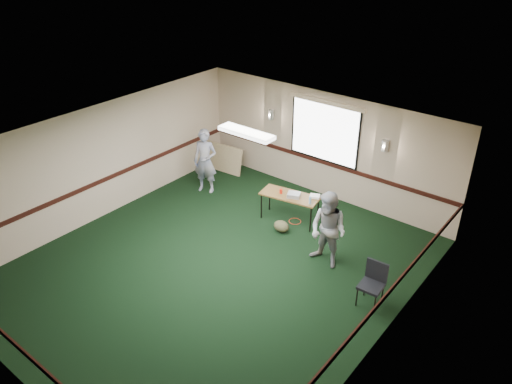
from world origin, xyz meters
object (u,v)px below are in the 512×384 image
Objects in this scene: conference_chair at (373,280)px; person_right at (328,230)px; folding_table at (290,197)px; projector at (294,195)px; person_left at (205,161)px.

person_right is at bearing 156.25° from conference_chair.
folding_table is 1.81m from person_right.
projector is 0.33× the size of conference_chair.
person_left is 4.17m from person_right.
conference_chair is at bearing -13.22° from person_right.
person_left is (-2.54, -0.14, 0.21)m from folding_table.
conference_chair reaches higher than folding_table.
person_right reaches higher than projector.
person_right reaches higher than conference_chair.
projector is 2.66m from person_left.
person_left is at bearing 159.52° from projector.
conference_chair is 0.50× the size of person_left.
person_left reaches higher than projector.
folding_table is at bearing -17.87° from person_left.
projector is 0.17× the size of person_right.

